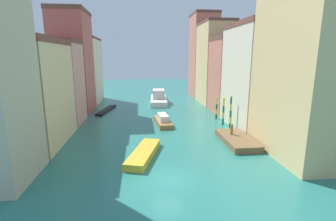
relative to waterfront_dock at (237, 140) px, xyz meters
The scene contains 19 objects.
ground_plane 18.56m from the waterfront_dock, 121.54° to the left, with size 154.00×154.00×0.00m, color #28756B.
building_left_1 25.37m from the waterfront_dock, behind, with size 6.32×11.70×12.80m.
building_left_2 28.17m from the waterfront_dock, 153.08° to the left, with size 6.32×7.44×13.21m.
building_left_3 33.64m from the waterfront_dock, 139.17° to the left, with size 6.32×9.19×19.08m.
building_left_4 40.69m from the waterfront_dock, 127.68° to the left, with size 6.32×12.01×14.88m.
building_right_0 12.05m from the waterfront_dock, 39.95° to the right, with size 6.32×11.75×20.86m.
building_right_1 11.67m from the waterfront_dock, 55.70° to the left, with size 6.32×11.46×15.55m.
building_right_2 19.51m from the waterfront_dock, 73.86° to the left, with size 6.32×8.41×14.34m.
building_right_3 29.52m from the waterfront_dock, 79.62° to the left, with size 6.32×11.18×18.23m.
building_right_4 39.92m from the waterfront_dock, 82.42° to the left, with size 6.32×9.25×21.70m.
waterfront_dock is the anchor object (origin of this frame).
person_on_dock 1.56m from the waterfront_dock, 105.10° to the left, with size 0.36×0.36×1.48m.
mooring_pole_0 6.31m from the waterfront_dock, 78.32° to the left, with size 0.30×0.30×5.07m.
mooring_pole_1 8.74m from the waterfront_dock, 82.95° to the left, with size 0.37×0.37×4.37m.
mooring_pole_2 12.32m from the waterfront_dock, 84.81° to the left, with size 0.39×0.39×3.87m.
vaporetto_white 29.79m from the waterfront_dock, 104.95° to the left, with size 4.35×12.37×3.11m.
gondola_black 28.14m from the waterfront_dock, 131.68° to the left, with size 3.02×9.36×0.36m.
motorboat_0 12.11m from the waterfront_dock, 164.89° to the right, with size 4.16×8.10×0.76m.
motorboat_1 12.98m from the waterfront_dock, 130.34° to the left, with size 2.70×6.99×1.60m.
Camera 1 is at (-2.19, -19.83, 10.60)m, focal length 26.57 mm.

